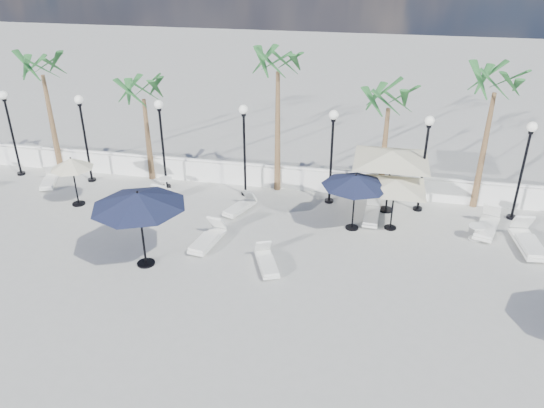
% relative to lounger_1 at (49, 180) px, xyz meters
% --- Properties ---
extents(ground, '(100.00, 100.00, 0.00)m').
position_rel_lounger_1_xyz_m(ground, '(8.59, -5.74, -0.21)').
color(ground, '#9E9E99').
rests_on(ground, ground).
extents(balustrade, '(26.00, 0.30, 1.01)m').
position_rel_lounger_1_xyz_m(balustrade, '(8.59, 1.76, 0.26)').
color(balustrade, white).
rests_on(balustrade, ground).
extents(lamppost_0, '(0.36, 0.36, 3.84)m').
position_rel_lounger_1_xyz_m(lamppost_0, '(-1.91, 0.76, 2.29)').
color(lamppost_0, black).
rests_on(lamppost_0, ground).
extents(lamppost_1, '(0.36, 0.36, 3.84)m').
position_rel_lounger_1_xyz_m(lamppost_1, '(1.59, 0.76, 2.29)').
color(lamppost_1, black).
rests_on(lamppost_1, ground).
extents(lamppost_2, '(0.36, 0.36, 3.84)m').
position_rel_lounger_1_xyz_m(lamppost_2, '(5.09, 0.76, 2.29)').
color(lamppost_2, black).
rests_on(lamppost_2, ground).
extents(lamppost_3, '(0.36, 0.36, 3.84)m').
position_rel_lounger_1_xyz_m(lamppost_3, '(8.59, 0.76, 2.29)').
color(lamppost_3, black).
rests_on(lamppost_3, ground).
extents(lamppost_4, '(0.36, 0.36, 3.84)m').
position_rel_lounger_1_xyz_m(lamppost_4, '(12.09, 0.76, 2.29)').
color(lamppost_4, black).
rests_on(lamppost_4, ground).
extents(lamppost_5, '(0.36, 0.36, 3.84)m').
position_rel_lounger_1_xyz_m(lamppost_5, '(15.59, 0.76, 2.29)').
color(lamppost_5, black).
rests_on(lamppost_5, ground).
extents(lamppost_6, '(0.36, 0.36, 3.84)m').
position_rel_lounger_1_xyz_m(lamppost_6, '(19.09, 0.76, 2.29)').
color(lamppost_6, black).
rests_on(lamppost_6, ground).
extents(palm_0, '(2.60, 2.60, 5.50)m').
position_rel_lounger_1_xyz_m(palm_0, '(-0.41, 1.56, 4.33)').
color(palm_0, brown).
rests_on(palm_0, ground).
extents(palm_1, '(2.60, 2.60, 4.70)m').
position_rel_lounger_1_xyz_m(palm_1, '(4.09, 1.56, 3.55)').
color(palm_1, brown).
rests_on(palm_1, ground).
extents(palm_2, '(2.60, 2.60, 6.10)m').
position_rel_lounger_1_xyz_m(palm_2, '(9.79, 1.56, 4.91)').
color(palm_2, brown).
rests_on(palm_2, ground).
extents(palm_3, '(2.60, 2.60, 4.90)m').
position_rel_lounger_1_xyz_m(palm_3, '(14.09, 1.56, 3.74)').
color(palm_3, brown).
rests_on(palm_3, ground).
extents(palm_4, '(2.60, 2.60, 5.70)m').
position_rel_lounger_1_xyz_m(palm_4, '(17.79, 1.56, 4.52)').
color(palm_4, brown).
rests_on(palm_4, ground).
extents(lounger_1, '(1.11, 1.72, 0.61)m').
position_rel_lounger_1_xyz_m(lounger_1, '(0.00, 0.00, 0.00)').
color(lounger_1, beige).
rests_on(lounger_1, ground).
extents(lounger_2, '(0.91, 2.15, 0.78)m').
position_rel_lounger_1_xyz_m(lounger_2, '(5.40, -1.50, 0.06)').
color(lounger_2, beige).
rests_on(lounger_2, ground).
extents(lounger_3, '(0.91, 1.95, 0.70)m').
position_rel_lounger_1_xyz_m(lounger_3, '(8.30, -3.45, 0.03)').
color(lounger_3, beige).
rests_on(lounger_3, ground).
extents(lounger_4, '(1.13, 1.72, 0.62)m').
position_rel_lounger_1_xyz_m(lounger_4, '(10.62, -4.44, 0.00)').
color(lounger_4, beige).
rests_on(lounger_4, ground).
extents(lounger_5, '(1.09, 1.72, 0.61)m').
position_rel_lounger_1_xyz_m(lounger_5, '(8.76, -0.76, -0.00)').
color(lounger_5, beige).
rests_on(lounger_5, ground).
extents(lounger_6, '(0.64, 1.72, 0.63)m').
position_rel_lounger_1_xyz_m(lounger_6, '(13.84, -0.43, 0.01)').
color(lounger_6, beige).
rests_on(lounger_6, ground).
extents(lounger_7, '(1.21, 2.09, 0.75)m').
position_rel_lounger_1_xyz_m(lounger_7, '(17.98, -0.53, 0.04)').
color(lounger_7, beige).
rests_on(lounger_7, ground).
extents(lounger_8, '(0.93, 2.22, 0.81)m').
position_rel_lounger_1_xyz_m(lounger_8, '(19.18, -1.46, 0.06)').
color(lounger_8, beige).
rests_on(lounger_8, ground).
extents(side_table_1, '(0.58, 0.58, 0.56)m').
position_rel_lounger_1_xyz_m(side_table_1, '(5.18, 0.46, 0.13)').
color(side_table_1, beige).
rests_on(side_table_1, ground).
extents(side_table_2, '(0.55, 0.55, 0.53)m').
position_rel_lounger_1_xyz_m(side_table_2, '(17.51, -1.15, 0.12)').
color(side_table_2, beige).
rests_on(side_table_2, ground).
extents(parasol_navy_left, '(3.02, 3.02, 2.67)m').
position_rel_lounger_1_xyz_m(parasol_navy_left, '(6.68, -5.04, 2.14)').
color(parasol_navy_left, black).
rests_on(parasol_navy_left, ground).
extents(parasol_navy_mid, '(2.44, 2.44, 2.19)m').
position_rel_lounger_1_xyz_m(parasol_navy_mid, '(13.16, -1.25, 1.71)').
color(parasol_navy_mid, black).
rests_on(parasol_navy_mid, ground).
extents(parasol_cream_sq_a, '(5.50, 5.50, 2.70)m').
position_rel_lounger_1_xyz_m(parasol_cream_sq_a, '(14.37, 0.46, 2.29)').
color(parasol_cream_sq_a, black).
rests_on(parasol_cream_sq_a, ground).
extents(parasol_cream_sq_b, '(4.21, 4.21, 2.11)m').
position_rel_lounger_1_xyz_m(parasol_cream_sq_b, '(14.55, -0.97, 1.74)').
color(parasol_cream_sq_b, black).
rests_on(parasol_cream_sq_b, ground).
extents(parasol_cream_small, '(1.67, 1.67, 2.05)m').
position_rel_lounger_1_xyz_m(parasol_cream_small, '(2.22, -1.48, 1.54)').
color(parasol_cream_small, black).
rests_on(parasol_cream_small, ground).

